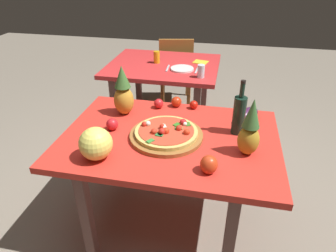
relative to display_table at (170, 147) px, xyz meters
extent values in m
plane|color=gray|center=(0.00, 0.00, -0.66)|extent=(10.00, 10.00, 0.00)
cube|color=brown|center=(-0.41, -0.41, -0.31)|extent=(0.06, 0.06, 0.70)
cube|color=brown|center=(0.41, -0.41, -0.31)|extent=(0.06, 0.06, 0.70)
cube|color=brown|center=(-0.41, 0.41, -0.31)|extent=(0.06, 0.06, 0.70)
cube|color=brown|center=(0.41, 0.41, -0.31)|extent=(0.06, 0.06, 0.70)
cube|color=red|center=(0.00, 0.00, 0.06)|extent=(1.31, 0.92, 0.04)
cube|color=brown|center=(-0.72, 0.92, -0.31)|extent=(0.06, 0.06, 0.70)
cube|color=brown|center=(0.07, 0.92, -0.31)|extent=(0.06, 0.06, 0.70)
cube|color=brown|center=(-0.72, 1.71, -0.31)|extent=(0.06, 0.06, 0.70)
cube|color=brown|center=(0.07, 1.71, -0.31)|extent=(0.06, 0.06, 0.70)
cube|color=red|center=(-0.33, 1.31, 0.06)|extent=(1.09, 0.89, 0.04)
cube|color=#955D2C|center=(-0.21, 2.25, -0.45)|extent=(0.04, 0.04, 0.41)
cube|color=#955D2C|center=(-0.53, 2.19, -0.45)|extent=(0.04, 0.04, 0.41)
cube|color=#955D2C|center=(-0.14, 1.93, -0.45)|extent=(0.04, 0.04, 0.41)
cube|color=#955D2C|center=(-0.47, 1.86, -0.45)|extent=(0.04, 0.04, 0.41)
cube|color=#955D2C|center=(-0.34, 2.06, -0.23)|extent=(0.47, 0.47, 0.04)
cube|color=#945F27|center=(-0.30, 1.88, -0.01)|extent=(0.40, 0.12, 0.40)
cylinder|color=#955D2C|center=(-0.02, -0.02, 0.10)|extent=(0.44, 0.44, 0.02)
cylinder|color=tan|center=(-0.02, -0.02, 0.12)|extent=(0.38, 0.38, 0.02)
cylinder|color=#C6422A|center=(-0.02, -0.02, 0.13)|extent=(0.33, 0.33, 0.00)
sphere|color=red|center=(-0.16, 0.01, 0.14)|extent=(0.03, 0.03, 0.03)
sphere|color=red|center=(0.07, 0.08, 0.15)|extent=(0.04, 0.04, 0.04)
sphere|color=red|center=(-0.01, -0.05, 0.15)|extent=(0.04, 0.04, 0.04)
sphere|color=red|center=(-0.03, -0.06, 0.15)|extent=(0.04, 0.04, 0.04)
sphere|color=red|center=(-0.04, -0.01, 0.15)|extent=(0.04, 0.04, 0.04)
sphere|color=red|center=(0.06, 0.00, 0.14)|extent=(0.04, 0.04, 0.04)
sphere|color=red|center=(-0.08, -0.07, 0.15)|extent=(0.04, 0.04, 0.04)
sphere|color=red|center=(0.11, -0.04, 0.15)|extent=(0.04, 0.04, 0.04)
cube|color=#2B8430|center=(0.05, 0.01, 0.14)|extent=(0.05, 0.04, 0.00)
cube|color=#398635|center=(-0.08, -0.16, 0.14)|extent=(0.05, 0.05, 0.00)
cube|color=#347622|center=(0.03, 0.05, 0.14)|extent=(0.05, 0.05, 0.00)
cube|color=#397025|center=(0.10, 0.07, 0.14)|extent=(0.04, 0.05, 0.00)
cube|color=#288528|center=(-0.04, -0.05, 0.14)|extent=(0.03, 0.05, 0.00)
cube|color=#257534|center=(-0.04, -0.09, 0.14)|extent=(0.05, 0.03, 0.00)
cube|color=#396E2E|center=(-0.03, -0.07, 0.14)|extent=(0.05, 0.05, 0.00)
sphere|color=white|center=(0.08, 0.06, 0.14)|extent=(0.03, 0.03, 0.03)
sphere|color=white|center=(-0.04, 0.01, 0.14)|extent=(0.03, 0.03, 0.03)
sphere|color=white|center=(-0.03, -0.01, 0.14)|extent=(0.03, 0.03, 0.03)
sphere|color=silver|center=(-0.14, 0.02, 0.15)|extent=(0.03, 0.03, 0.03)
cylinder|color=black|center=(0.40, 0.12, 0.20)|extent=(0.08, 0.08, 0.24)
cylinder|color=black|center=(0.40, 0.12, 0.37)|extent=(0.03, 0.03, 0.09)
cylinder|color=black|center=(0.40, 0.12, 0.42)|extent=(0.03, 0.03, 0.02)
ellipsoid|color=#AB8624|center=(0.46, -0.09, 0.17)|extent=(0.12, 0.12, 0.17)
cone|color=#3A6A31|center=(0.46, -0.09, 0.34)|extent=(0.09, 0.09, 0.16)
ellipsoid|color=#C18A2C|center=(-0.36, 0.23, 0.18)|extent=(0.14, 0.14, 0.20)
cone|color=#3B6B2E|center=(-0.36, 0.23, 0.35)|extent=(0.11, 0.11, 0.15)
sphere|color=#EADC5F|center=(-0.34, -0.30, 0.18)|extent=(0.18, 0.18, 0.18)
ellipsoid|color=red|center=(0.26, -0.30, 0.13)|extent=(0.09, 0.09, 0.10)
ellipsoid|color=#421C41|center=(0.47, 0.29, 0.13)|extent=(0.19, 0.22, 0.09)
sphere|color=red|center=(-0.15, 0.36, 0.12)|extent=(0.07, 0.07, 0.07)
sphere|color=red|center=(0.10, 0.40, 0.11)|extent=(0.06, 0.06, 0.06)
sphere|color=red|center=(-0.03, 0.40, 0.12)|extent=(0.08, 0.08, 0.08)
sphere|color=red|center=(-0.37, 0.00, 0.12)|extent=(0.08, 0.08, 0.08)
cylinder|color=orange|center=(-0.40, 1.34, 0.14)|extent=(0.06, 0.06, 0.12)
cylinder|color=silver|center=(0.08, 1.02, 0.14)|extent=(0.06, 0.06, 0.12)
cylinder|color=white|center=(-0.12, 1.19, 0.09)|extent=(0.22, 0.22, 0.02)
cube|color=silver|center=(-0.26, 1.19, 0.09)|extent=(0.03, 0.18, 0.01)
cube|color=silver|center=(0.02, 1.19, 0.09)|extent=(0.02, 0.18, 0.01)
cube|color=yellow|center=(0.03, 1.44, 0.09)|extent=(0.16, 0.15, 0.01)
camera|label=1|loc=(0.31, -1.54, 1.06)|focal=32.35mm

